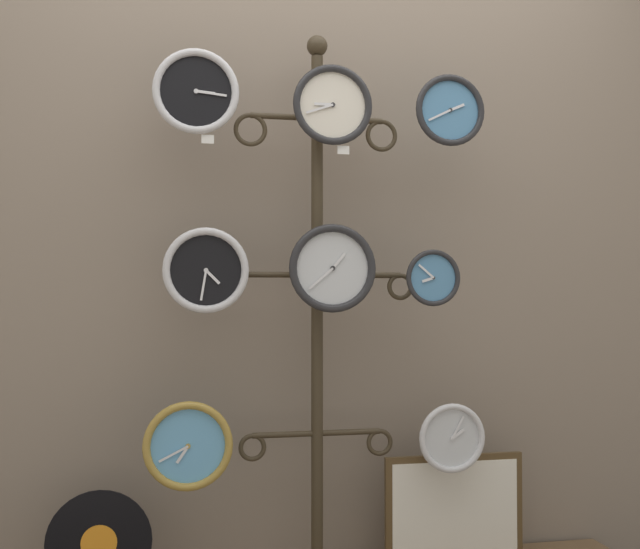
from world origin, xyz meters
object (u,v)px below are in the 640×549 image
at_px(display_stand, 317,382).
at_px(clock_middle_left, 206,270).
at_px(clock_middle_center, 332,268).
at_px(clock_bottom_left, 188,446).
at_px(picture_frame, 455,509).
at_px(clock_middle_right, 433,278).
at_px(clock_bottom_right, 451,438).
at_px(clock_top_center, 332,105).
at_px(vinyl_record, 99,543).
at_px(clock_top_left, 196,92).
at_px(clock_top_right, 450,111).

xyz_separation_m(display_stand, clock_middle_left, (-0.38, -0.08, 0.37)).
relative_size(display_stand, clock_middle_center, 6.46).
relative_size(clock_bottom_left, picture_frame, 0.56).
bearing_deg(clock_middle_right, clock_middle_center, -179.67).
relative_size(clock_middle_center, clock_bottom_right, 1.25).
bearing_deg(clock_top_center, clock_middle_right, -1.67).
bearing_deg(clock_bottom_right, vinyl_record, 177.71).
bearing_deg(clock_top_left, picture_frame, 3.51).
bearing_deg(clock_top_right, picture_frame, 61.22).
bearing_deg(clock_middle_center, clock_middle_left, 176.41).
relative_size(vinyl_record, picture_frame, 0.65).
bearing_deg(vinyl_record, display_stand, 5.43).
height_order(clock_top_center, clock_middle_center, clock_top_center).
xyz_separation_m(display_stand, clock_middle_right, (0.38, -0.10, 0.35)).
xyz_separation_m(clock_top_left, clock_middle_center, (0.44, -0.02, -0.57)).
bearing_deg(clock_middle_left, clock_top_center, -1.90).
xyz_separation_m(clock_top_center, clock_bottom_right, (0.40, -0.02, -1.11)).
bearing_deg(clock_middle_left, clock_bottom_left, -148.83).
bearing_deg(clock_top_center, vinyl_record, 178.04).
distance_m(clock_top_center, picture_frame, 1.45).
relative_size(clock_top_right, picture_frame, 0.50).
bearing_deg(vinyl_record, clock_middle_center, -2.91).
bearing_deg(clock_top_center, clock_middle_left, 178.10).
relative_size(clock_middle_left, vinyl_record, 0.85).
height_order(clock_top_right, clock_middle_center, clock_top_right).
xyz_separation_m(display_stand, clock_bottom_right, (0.44, -0.11, -0.19)).
distance_m(clock_middle_left, picture_frame, 1.19).
height_order(clock_top_center, clock_bottom_left, clock_top_center).
xyz_separation_m(clock_top_right, clock_middle_center, (-0.41, -0.01, -0.54)).
distance_m(clock_top_left, clock_top_center, 0.45).
height_order(clock_bottom_left, vinyl_record, clock_bottom_left).
relative_size(display_stand, clock_middle_right, 9.82).
bearing_deg(clock_top_center, clock_bottom_left, -177.62).
bearing_deg(clock_middle_right, clock_bottom_left, -179.34).
xyz_separation_m(clock_middle_center, picture_frame, (0.45, 0.08, -0.83)).
distance_m(clock_top_right, clock_middle_center, 0.68).
relative_size(display_stand, clock_bottom_left, 6.72).
bearing_deg(clock_top_center, clock_middle_center, -105.34).
bearing_deg(display_stand, clock_top_right, -12.45).
xyz_separation_m(display_stand, clock_middle_center, (0.03, -0.10, 0.38)).
bearing_deg(clock_middle_center, clock_middle_right, 0.33).
xyz_separation_m(clock_top_center, vinyl_record, (-0.74, 0.03, -1.40)).
xyz_separation_m(clock_top_left, clock_bottom_right, (0.85, -0.03, -1.14)).
distance_m(clock_top_center, clock_top_right, 0.41).
distance_m(clock_middle_center, clock_bottom_right, 0.70).
bearing_deg(picture_frame, display_stand, 176.88).
bearing_deg(clock_top_left, clock_middle_center, -2.94).
distance_m(clock_top_left, vinyl_record, 1.45).
bearing_deg(clock_top_left, clock_middle_right, -1.51).
height_order(clock_top_right, clock_middle_right, clock_top_right).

